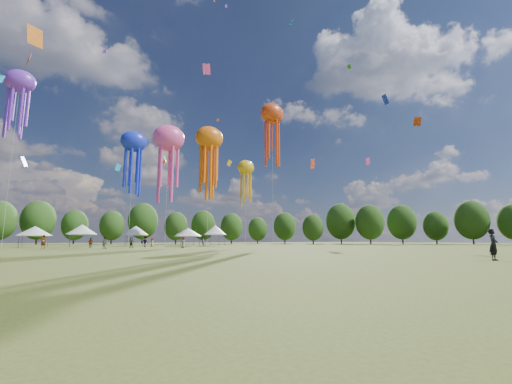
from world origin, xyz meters
name	(u,v)px	position (x,y,z in m)	size (l,w,h in m)	color
ground	(345,262)	(0.00, 0.00, 0.00)	(300.00, 300.00, 0.00)	#384416
observer_main	(493,245)	(8.92, -2.99, 0.94)	(0.68, 0.45, 1.87)	black
spectator_near	(104,243)	(-9.98, 35.20, 0.80)	(0.78, 0.61, 1.61)	gray
spectators_far	(149,242)	(-2.35, 45.66, 0.87)	(29.61, 21.64, 1.91)	gray
festival_tents	(134,231)	(-3.87, 54.00, 3.03)	(36.60, 12.09, 4.29)	#47474C
show_kites	(213,139)	(7.83, 42.51, 20.09)	(50.76, 22.39, 32.39)	#FC4A9F
small_kites	(181,85)	(1.38, 41.87, 29.14)	(72.52, 55.83, 44.43)	#FC4A9F
treeline	(129,215)	(-3.87, 62.51, 6.54)	(201.57, 95.24, 13.43)	#38281C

